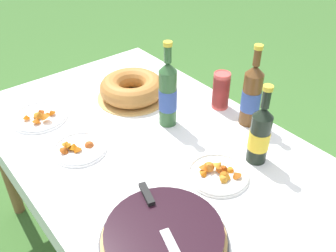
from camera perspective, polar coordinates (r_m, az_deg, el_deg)
ground_plane at (r=1.94m, az=-2.44°, el=-18.55°), size 16.00×16.00×0.00m
garden_table at (r=1.48m, az=-3.04°, el=-4.48°), size 1.46×0.93×0.68m
tablecloth at (r=1.45m, az=-3.11°, el=-2.78°), size 1.47×0.94×0.10m
berry_tart at (r=1.08m, az=-0.61°, el=-16.61°), size 0.36×0.36×0.06m
serving_knife at (r=1.07m, az=-1.22°, el=-14.31°), size 0.37×0.13×0.01m
bundt_cake at (r=1.68m, az=-5.53°, el=5.75°), size 0.32×0.32×0.10m
cup_stack at (r=1.61m, az=8.02°, el=5.42°), size 0.07×0.07×0.16m
cider_bottle_green at (r=1.46m, az=-0.03°, el=4.89°), size 0.07×0.07×0.35m
cider_bottle_amber at (r=1.50m, az=12.60°, el=4.59°), size 0.08×0.08×0.34m
juice_bottle_red at (r=1.32m, az=13.82°, el=-1.24°), size 0.07×0.07×0.30m
snack_plate_near at (r=1.42m, az=-13.45°, el=-3.33°), size 0.20×0.20×0.05m
snack_plate_left at (r=1.64m, az=-18.98°, el=1.38°), size 0.23×0.23×0.06m
snack_plate_right at (r=1.29m, az=7.64°, el=-7.17°), size 0.21×0.21×0.06m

